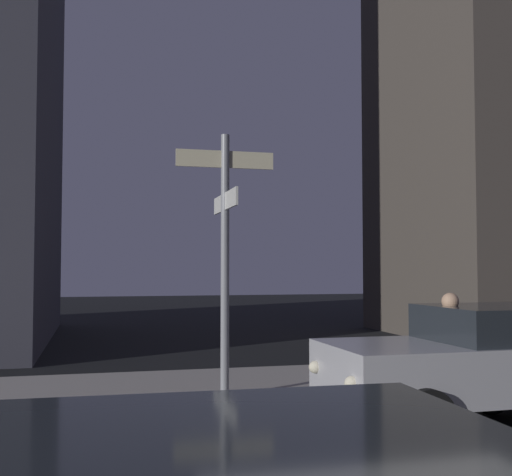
% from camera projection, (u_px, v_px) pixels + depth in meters
% --- Properties ---
extents(sidewalk_kerb, '(40.00, 2.78, 0.14)m').
position_uv_depth(sidewalk_kerb, '(225.00, 387.00, 9.83)').
color(sidewalk_kerb, '#9E9991').
rests_on(sidewalk_kerb, ground_plane).
extents(signpost, '(1.40, 1.56, 3.67)m').
position_uv_depth(signpost, '(225.00, 241.00, 8.84)').
color(signpost, gray).
rests_on(signpost, sidewalk_kerb).
extents(car_side_parked, '(4.34, 1.94, 1.45)m').
position_uv_depth(car_side_parked, '(496.00, 358.00, 7.97)').
color(car_side_parked, '#B7B7BC').
rests_on(car_side_parked, ground_plane).
extents(cyclist, '(1.81, 0.37, 1.61)m').
position_uv_depth(cyclist, '(454.00, 360.00, 8.07)').
color(cyclist, black).
rests_on(cyclist, ground_plane).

